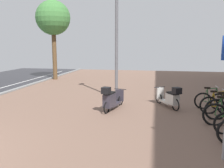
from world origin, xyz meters
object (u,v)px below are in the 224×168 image
scooter_mid (170,98)px  lamp_post (117,31)px  scooter_near (111,99)px  street_tree (53,19)px  bicycle_rack_04 (218,105)px  bicycle_rack_05 (211,101)px

scooter_mid → lamp_post: lamp_post is taller
lamp_post → scooter_near: bearing=-85.9°
lamp_post → street_tree: 7.76m
bicycle_rack_04 → bicycle_rack_05: bicycle_rack_05 is taller
bicycle_rack_05 → scooter_mid: same height
scooter_near → street_tree: bearing=126.8°
bicycle_rack_05 → lamp_post: (-3.95, 1.13, 2.76)m
scooter_near → bicycle_rack_04: bearing=4.2°
bicycle_rack_04 → scooter_mid: (-1.66, 0.53, 0.09)m
bicycle_rack_05 → scooter_near: bearing=-165.7°
lamp_post → street_tree: (-5.44, 5.39, 1.24)m
bicycle_rack_05 → street_tree: (-9.39, 6.52, 4.00)m
scooter_mid → street_tree: (-7.82, 6.67, 3.91)m
bicycle_rack_05 → lamp_post: bearing=164.1°
scooter_mid → lamp_post: (-2.37, 1.28, 2.67)m
bicycle_rack_05 → scooter_near: 3.92m
lamp_post → bicycle_rack_05: bearing=-15.9°
bicycle_rack_04 → scooter_near: scooter_near is taller
bicycle_rack_05 → scooter_near: (-3.80, -0.97, 0.12)m
bicycle_rack_04 → lamp_post: size_ratio=0.23×
lamp_post → scooter_mid: bearing=-28.3°
bicycle_rack_04 → lamp_post: bearing=155.9°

